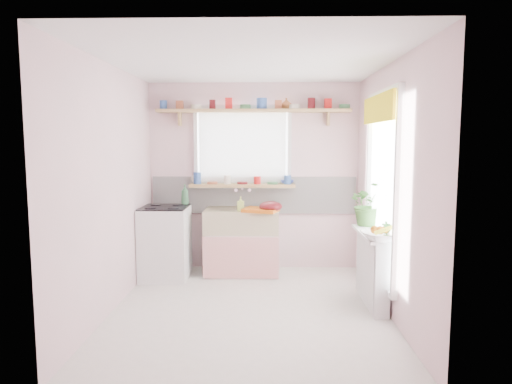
{
  "coord_description": "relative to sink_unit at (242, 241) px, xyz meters",
  "views": [
    {
      "loc": [
        0.18,
        -4.54,
        1.74
      ],
      "look_at": [
        0.05,
        0.55,
        1.16
      ],
      "focal_mm": 32.0,
      "sensor_mm": 36.0,
      "label": 1
    }
  ],
  "objects": [
    {
      "name": "cooker",
      "position": [
        -0.95,
        -0.24,
        0.03
      ],
      "size": [
        0.58,
        0.58,
        0.93
      ],
      "color": "white",
      "rests_on": "ground"
    },
    {
      "name": "radiator_ledge",
      "position": [
        1.45,
        -1.09,
        -0.03
      ],
      "size": [
        0.22,
        0.95,
        0.78
      ],
      "color": "white",
      "rests_on": "ground"
    },
    {
      "name": "sill_bowl",
      "position": [
        0.59,
        0.25,
        0.76
      ],
      "size": [
        0.2,
        0.2,
        0.06
      ],
      "primitive_type": "imported",
      "rotation": [
        0.0,
        0.0,
        0.1
      ],
      "color": "#384EB8",
      "rests_on": "windowsill"
    },
    {
      "name": "sink_unit",
      "position": [
        0.0,
        0.0,
        0.0
      ],
      "size": [
        0.95,
        0.65,
        1.11
      ],
      "color": "white",
      "rests_on": "ground"
    },
    {
      "name": "soap_bottle_sink",
      "position": [
        -0.0,
        -0.15,
        0.51
      ],
      "size": [
        0.08,
        0.09,
        0.18
      ],
      "primitive_type": "imported",
      "rotation": [
        0.0,
        0.0,
        -0.01
      ],
      "color": "#CDE365",
      "rests_on": "sink_unit"
    },
    {
      "name": "shelf_vase",
      "position": [
        0.58,
        0.24,
        1.78
      ],
      "size": [
        0.17,
        0.17,
        0.15
      ],
      "primitive_type": "imported",
      "rotation": [
        0.0,
        0.0,
        -0.2
      ],
      "color": "#9C5C30",
      "rests_on": "pine_shelf"
    },
    {
      "name": "fruit",
      "position": [
        1.43,
        -1.49,
        0.45
      ],
      "size": [
        0.2,
        0.14,
        0.1
      ],
      "color": "orange",
      "rests_on": "fruit_bowl"
    },
    {
      "name": "shelf_crockery",
      "position": [
        0.11,
        0.18,
        1.76
      ],
      "size": [
        2.47,
        0.11,
        0.12
      ],
      "color": "#3359A5",
      "rests_on": "pine_shelf"
    },
    {
      "name": "cooker_bottle",
      "position": [
        -0.73,
        -0.03,
        0.61
      ],
      "size": [
        0.13,
        0.13,
        0.26
      ],
      "primitive_type": "imported",
      "rotation": [
        0.0,
        0.0,
        0.35
      ],
      "color": "#3B764B",
      "rests_on": "cooker"
    },
    {
      "name": "jade_plant",
      "position": [
        1.48,
        -0.69,
        0.59
      ],
      "size": [
        0.52,
        0.47,
        0.5
      ],
      "primitive_type": "imported",
      "rotation": [
        0.0,
        0.0,
        0.2
      ],
      "color": "#3D702D",
      "rests_on": "radiator_ledge"
    },
    {
      "name": "room",
      "position": [
        0.81,
        -0.43,
        0.94
      ],
      "size": [
        3.2,
        3.2,
        3.2
      ],
      "color": "white",
      "rests_on": "ground"
    },
    {
      "name": "colander",
      "position": [
        0.37,
        -0.19,
        0.48
      ],
      "size": [
        0.37,
        0.37,
        0.13
      ],
      "primitive_type": "ellipsoid",
      "rotation": [
        0.0,
        0.0,
        0.36
      ],
      "color": "#5D0F15",
      "rests_on": "sink_unit"
    },
    {
      "name": "windowsill",
      "position": [
        -0.0,
        0.19,
        0.71
      ],
      "size": [
        1.4,
        0.22,
        0.04
      ],
      "primitive_type": "cube",
      "color": "tan",
      "rests_on": "room"
    },
    {
      "name": "sill_cup",
      "position": [
        -0.62,
        0.25,
        0.78
      ],
      "size": [
        0.17,
        0.17,
        0.11
      ],
      "primitive_type": "imported",
      "rotation": [
        0.0,
        0.0,
        0.24
      ],
      "color": "silver",
      "rests_on": "windowsill"
    },
    {
      "name": "pine_shelf",
      "position": [
        0.15,
        0.18,
        1.69
      ],
      "size": [
        2.52,
        0.24,
        0.04
      ],
      "primitive_type": "cube",
      "color": "tan",
      "rests_on": "room"
    },
    {
      "name": "herb_pot",
      "position": [
        1.48,
        -1.49,
        0.44
      ],
      "size": [
        0.11,
        0.08,
        0.19
      ],
      "primitive_type": "imported",
      "rotation": [
        0.0,
        0.0,
        0.12
      ],
      "color": "#2F702C",
      "rests_on": "radiator_ledge"
    },
    {
      "name": "fruit_bowl",
      "position": [
        1.42,
        -1.49,
        0.38
      ],
      "size": [
        0.42,
        0.42,
        0.08
      ],
      "primitive_type": "imported",
      "rotation": [
        0.0,
        0.0,
        0.28
      ],
      "color": "silver",
      "rests_on": "radiator_ledge"
    },
    {
      "name": "dish_tray",
      "position": [
        0.25,
        -0.19,
        0.44
      ],
      "size": [
        0.49,
        0.43,
        0.04
      ],
      "primitive_type": "cube",
      "rotation": [
        0.0,
        0.0,
        -0.31
      ],
      "color": "orange",
      "rests_on": "sink_unit"
    },
    {
      "name": "sill_crockery",
      "position": [
        -0.02,
        0.19,
        0.78
      ],
      "size": [
        1.35,
        0.11,
        0.12
      ],
      "color": "#3359A5",
      "rests_on": "windowsill"
    }
  ]
}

